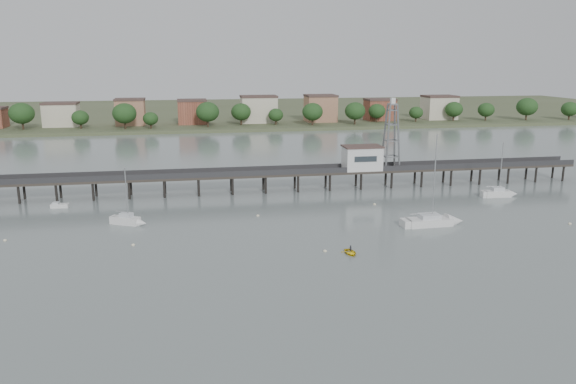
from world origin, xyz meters
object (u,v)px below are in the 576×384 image
(sailboat_d, at_px, (439,221))
(yellow_dinghy, at_px, (350,254))
(pier, at_px, (248,175))
(sailboat_e, at_px, (502,193))
(white_tender, at_px, (59,206))
(lattice_tower, at_px, (391,137))
(sailboat_b, at_px, (131,221))

(sailboat_d, distance_m, yellow_dinghy, 22.21)
(pier, height_order, yellow_dinghy, pier)
(sailboat_e, xyz_separation_m, white_tender, (-87.90, 6.71, -0.26))
(pier, relative_size, lattice_tower, 9.68)
(pier, height_order, sailboat_e, sailboat_e)
(lattice_tower, bearing_deg, sailboat_b, -159.19)
(lattice_tower, bearing_deg, sailboat_d, -94.00)
(sailboat_e, distance_m, yellow_dinghy, 49.49)
(sailboat_b, relative_size, yellow_dinghy, 3.39)
(sailboat_e, relative_size, white_tender, 3.57)
(yellow_dinghy, bearing_deg, sailboat_d, 24.73)
(pier, xyz_separation_m, yellow_dinghy, (10.38, -41.40, -3.79))
(sailboat_b, bearing_deg, yellow_dinghy, -5.16)
(lattice_tower, distance_m, sailboat_e, 25.75)
(sailboat_d, bearing_deg, lattice_tower, 84.12)
(pier, bearing_deg, white_tender, -170.09)
(lattice_tower, height_order, yellow_dinghy, lattice_tower)
(white_tender, distance_m, yellow_dinghy, 58.79)
(white_tender, bearing_deg, sailboat_b, -40.32)
(sailboat_e, xyz_separation_m, sailboat_b, (-73.45, -7.34, 0.01))
(sailboat_b, relative_size, white_tender, 3.12)
(pier, relative_size, sailboat_b, 14.54)
(pier, relative_size, yellow_dinghy, 49.26)
(sailboat_b, bearing_deg, sailboat_d, 17.00)
(sailboat_b, bearing_deg, lattice_tower, 48.14)
(sailboat_e, height_order, sailboat_d, sailboat_d)
(lattice_tower, height_order, sailboat_b, lattice_tower)
(pier, height_order, white_tender, pier)
(pier, height_order, sailboat_b, sailboat_b)
(sailboat_b, height_order, yellow_dinghy, sailboat_b)
(pier, distance_m, yellow_dinghy, 42.85)
(sailboat_b, xyz_separation_m, sailboat_d, (51.84, -9.45, -0.03))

